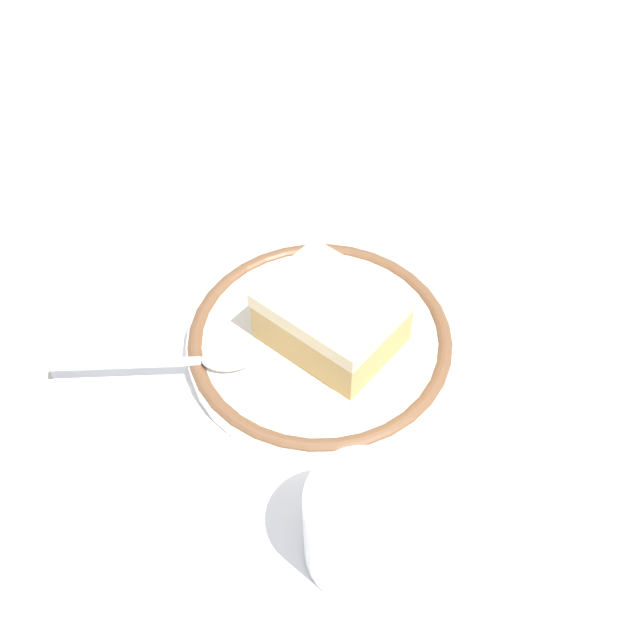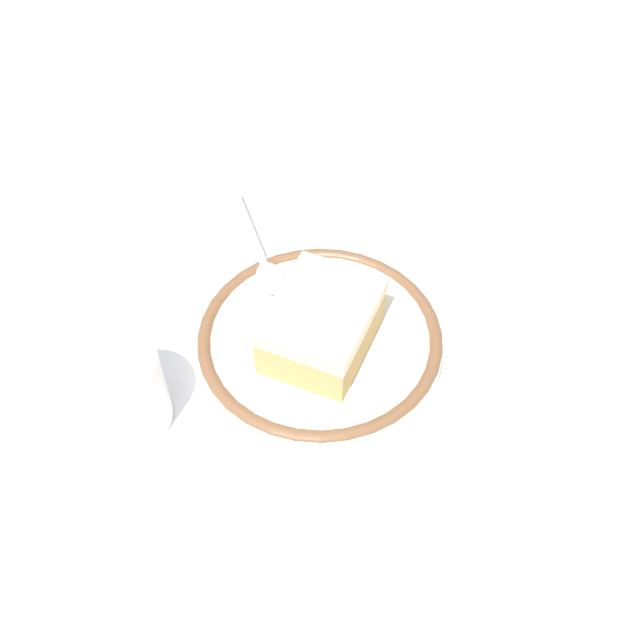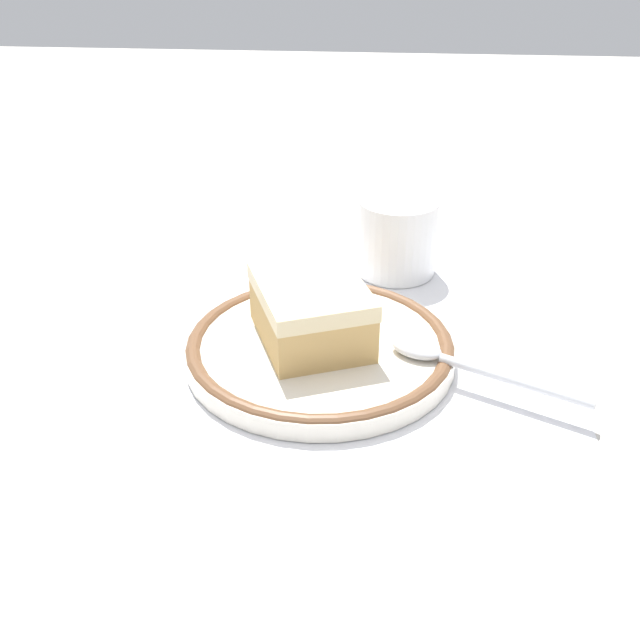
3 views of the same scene
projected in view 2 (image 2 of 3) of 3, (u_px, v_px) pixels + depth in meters
The scene contains 6 objects.
ground_plane at pixel (334, 313), 0.63m from camera, with size 2.40×2.40×0.00m, color #B7B2A8.
placemat at pixel (334, 313), 0.63m from camera, with size 0.50×0.35×0.00m, color white.
plate at pixel (320, 339), 0.60m from camera, with size 0.21×0.21×0.02m.
cake_slice at pixel (322, 325), 0.57m from camera, with size 0.12×0.11×0.05m.
spoon at pixel (262, 258), 0.64m from camera, with size 0.08×0.14×0.01m.
cup at pixel (118, 396), 0.53m from camera, with size 0.07×0.07×0.07m.
Camera 2 is at (0.30, 0.28, 0.48)m, focal length 39.54 mm.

